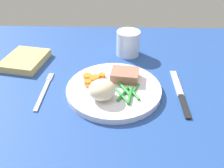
# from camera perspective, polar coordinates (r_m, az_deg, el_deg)

# --- Properties ---
(dining_table) EXTENTS (1.20, 0.90, 0.02)m
(dining_table) POSITION_cam_1_polar(r_m,az_deg,el_deg) (0.65, 0.41, -2.55)
(dining_table) COLOR #234793
(dining_table) RESTS_ON ground
(dinner_plate) EXTENTS (0.25, 0.25, 0.02)m
(dinner_plate) POSITION_cam_1_polar(r_m,az_deg,el_deg) (0.63, -0.00, -1.33)
(dinner_plate) COLOR white
(dinner_plate) RESTS_ON dining_table
(meat_portion) EXTENTS (0.08, 0.07, 0.03)m
(meat_portion) POSITION_cam_1_polar(r_m,az_deg,el_deg) (0.65, 3.05, 2.12)
(meat_portion) COLOR #A86B56
(meat_portion) RESTS_ON dinner_plate
(mashed_potatoes) EXTENTS (0.07, 0.06, 0.05)m
(mashed_potatoes) POSITION_cam_1_polar(r_m,az_deg,el_deg) (0.58, -2.35, -1.37)
(mashed_potatoes) COLOR beige
(mashed_potatoes) RESTS_ON dinner_plate
(carrot_slices) EXTENTS (0.06, 0.07, 0.01)m
(carrot_slices) POSITION_cam_1_polar(r_m,az_deg,el_deg) (0.65, -4.59, 0.99)
(carrot_slices) COLOR orange
(carrot_slices) RESTS_ON dinner_plate
(green_beans) EXTENTS (0.07, 0.10, 0.01)m
(green_beans) POSITION_cam_1_polar(r_m,az_deg,el_deg) (0.61, 3.56, -1.96)
(green_beans) COLOR #2D8C38
(green_beans) RESTS_ON dinner_plate
(fork) EXTENTS (0.01, 0.17, 0.00)m
(fork) POSITION_cam_1_polar(r_m,az_deg,el_deg) (0.67, -15.75, -1.54)
(fork) COLOR silver
(fork) RESTS_ON dining_table
(knife) EXTENTS (0.02, 0.21, 0.01)m
(knife) POSITION_cam_1_polar(r_m,az_deg,el_deg) (0.66, 15.80, -2.14)
(knife) COLOR black
(knife) RESTS_ON dining_table
(water_glass) EXTENTS (0.08, 0.08, 0.08)m
(water_glass) POSITION_cam_1_polar(r_m,az_deg,el_deg) (0.81, 3.82, 9.28)
(water_glass) COLOR silver
(water_glass) RESTS_ON dining_table
(napkin) EXTENTS (0.14, 0.16, 0.02)m
(napkin) POSITION_cam_1_polar(r_m,az_deg,el_deg) (0.81, -19.85, 5.35)
(napkin) COLOR #DBBC6B
(napkin) RESTS_ON dining_table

